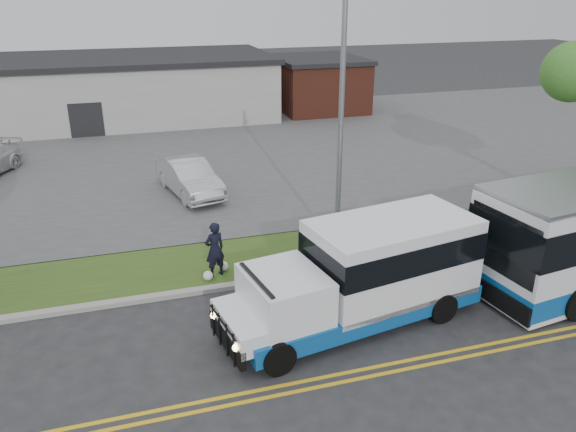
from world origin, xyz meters
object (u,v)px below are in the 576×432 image
object	(u,v)px
streetlight_near	(342,105)
shuttle_bus	(369,270)
pedestrian	(215,249)
parked_car_a	(190,177)

from	to	relation	value
streetlight_near	shuttle_bus	world-z (taller)	streetlight_near
shuttle_bus	pedestrian	world-z (taller)	shuttle_bus
shuttle_bus	parked_car_a	distance (m)	12.07
streetlight_near	shuttle_bus	distance (m)	5.80
pedestrian	shuttle_bus	bearing A→B (deg)	116.91
parked_car_a	shuttle_bus	bearing A→B (deg)	-86.45
parked_car_a	streetlight_near	bearing A→B (deg)	-72.09
pedestrian	parked_car_a	bearing A→B (deg)	-111.11
pedestrian	parked_car_a	distance (m)	7.97
streetlight_near	parked_car_a	xyz separation A→B (m)	(-4.31, 7.14, -4.35)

